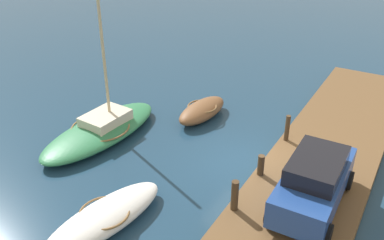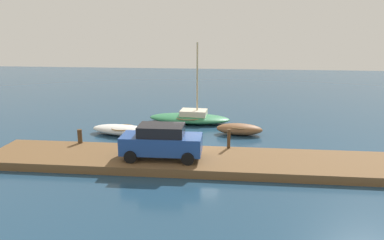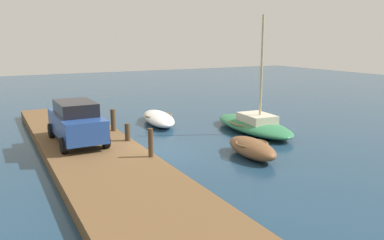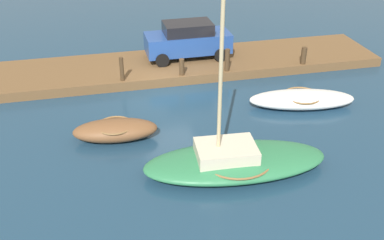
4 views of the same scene
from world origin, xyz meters
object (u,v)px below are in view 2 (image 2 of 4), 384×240
rowboat_brown (239,129)px  mooring_post_mid_west (144,136)px  sailboat_green (190,117)px  parked_car (162,141)px  rowboat_white (123,130)px  mooring_post_mid_east (181,140)px  mooring_post_east (229,139)px  mooring_post_west (80,136)px

rowboat_brown → mooring_post_mid_west: bearing=-137.1°
sailboat_green → parked_car: (-0.44, -9.02, 0.95)m
rowboat_brown → sailboat_green: 4.61m
rowboat_white → parked_car: bearing=-45.3°
mooring_post_mid_east → mooring_post_east: size_ratio=0.70×
rowboat_white → mooring_post_mid_west: size_ratio=4.36×
mooring_post_west → rowboat_brown: bearing=24.3°
mooring_post_mid_east → mooring_post_mid_west: bearing=180.0°
rowboat_white → mooring_post_east: 7.85m
sailboat_green → mooring_post_mid_west: bearing=-101.0°
mooring_post_east → sailboat_green: bearing=113.1°
mooring_post_east → parked_car: parked_car is taller
rowboat_brown → mooring_post_mid_west: mooring_post_mid_west is taller
mooring_post_west → mooring_post_mid_west: bearing=0.0°
mooring_post_mid_east → rowboat_white: bearing=142.9°
mooring_post_mid_west → parked_car: (1.41, -2.01, 0.39)m
mooring_post_west → parked_car: parked_car is taller
mooring_post_west → mooring_post_east: mooring_post_east is taller
sailboat_green → mooring_post_west: (-5.66, -7.01, 0.44)m
mooring_post_mid_east → mooring_post_east: bearing=0.0°
mooring_post_mid_east → mooring_post_east: (2.69, 0.00, 0.16)m
rowboat_brown → parked_car: (-4.09, -6.21, 0.96)m
rowboat_white → mooring_post_mid_west: (2.25, -3.32, 0.62)m
mooring_post_west → mooring_post_mid_west: mooring_post_mid_west is taller
mooring_post_mid_west → mooring_post_east: mooring_post_east is taller
mooring_post_east → parked_car: 3.98m
sailboat_green → rowboat_brown: bearing=-33.9°
rowboat_brown → parked_car: size_ratio=0.77×
rowboat_white → mooring_post_west: (-1.57, -3.32, 0.51)m
rowboat_brown → mooring_post_mid_west: 6.94m
rowboat_white → mooring_post_mid_east: size_ratio=5.97×
sailboat_green → mooring_post_mid_east: sailboat_green is taller
sailboat_green → mooring_post_east: 7.64m
rowboat_white → mooring_post_west: mooring_post_west is taller
mooring_post_west → mooring_post_east: (8.64, 0.00, 0.14)m
sailboat_green → mooring_post_east: sailboat_green is taller
rowboat_brown → sailboat_green: sailboat_green is taller
rowboat_brown → mooring_post_west: bearing=-150.2°
parked_car → mooring_post_mid_west: bearing=124.3°
mooring_post_west → parked_car: size_ratio=0.20×
rowboat_white → parked_car: parked_car is taller
rowboat_brown → mooring_post_mid_west: (-5.50, -4.20, 0.57)m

